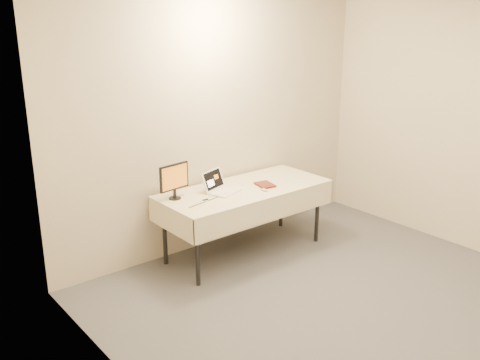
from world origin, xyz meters
TOP-DOWN VIEW (x-y plane):
  - ground at (0.00, 0.00)m, footprint 5.00×5.00m
  - back_wall at (0.00, 2.50)m, footprint 4.00×0.10m
  - table at (0.00, 2.05)m, footprint 1.86×0.81m
  - laptop at (-0.27, 2.11)m, footprint 0.40×0.38m
  - monitor at (-0.76, 2.22)m, footprint 0.35×0.14m
  - book at (0.14, 1.98)m, footprint 0.16×0.05m
  - alarm_clock at (-0.17, 2.33)m, footprint 0.13×0.06m
  - clicker at (0.10, 1.84)m, footprint 0.05×0.10m
  - paper_form at (0.58, 1.93)m, footprint 0.19×0.27m
  - usb_dongle at (-0.55, 1.99)m, footprint 0.06×0.02m

SIDE VIEW (x-z plane):
  - ground at x=0.00m, z-range 0.00..0.00m
  - table at x=0.00m, z-range 0.31..1.05m
  - paper_form at x=0.58m, z-range 0.74..0.74m
  - usb_dongle at x=-0.55m, z-range 0.74..0.75m
  - clicker at x=0.10m, z-range 0.74..0.76m
  - alarm_clock at x=-0.17m, z-range 0.74..0.79m
  - laptop at x=-0.27m, z-range 0.68..0.90m
  - book at x=0.14m, z-range 0.74..0.96m
  - monitor at x=-0.76m, z-range 0.77..1.13m
  - back_wall at x=0.00m, z-range 0.00..2.70m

